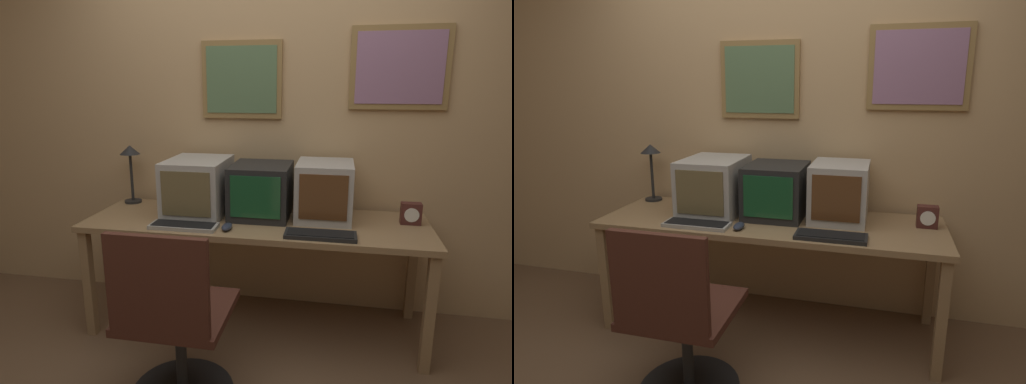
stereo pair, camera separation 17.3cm
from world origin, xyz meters
TOP-DOWN VIEW (x-y plane):
  - wall_back at (0.01, 1.43)m, footprint 8.00×0.08m
  - desk at (0.00, 1.02)m, footprint 2.10×0.69m
  - monitor_left at (-0.40, 1.10)m, footprint 0.37×0.48m
  - monitor_center at (0.01, 1.12)m, footprint 0.37×0.42m
  - monitor_right at (0.41, 1.15)m, footprint 0.34×0.42m
  - keyboard_main at (-0.39, 0.79)m, footprint 0.40×0.14m
  - keyboard_side at (0.41, 0.79)m, footprint 0.40×0.15m
  - mouse_near_keyboard at (-0.13, 0.80)m, footprint 0.06×0.12m
  - desk_clock at (0.93, 1.12)m, footprint 0.12×0.07m
  - desk_lamp at (-0.94, 1.26)m, footprint 0.14×0.14m
  - office_chair at (-0.25, 0.24)m, footprint 0.52×0.52m

SIDE VIEW (x-z plane):
  - office_chair at x=-0.25m, z-range -0.07..0.88m
  - desk at x=0.00m, z-range 0.30..1.03m
  - keyboard_side at x=0.41m, z-range 0.73..0.76m
  - keyboard_main at x=-0.39m, z-range 0.73..0.76m
  - mouse_near_keyboard at x=-0.13m, z-range 0.73..0.77m
  - desk_clock at x=0.93m, z-range 0.73..0.86m
  - monitor_center at x=0.01m, z-range 0.73..1.06m
  - monitor_right at x=0.41m, z-range 0.73..1.09m
  - monitor_left at x=-0.40m, z-range 0.73..1.09m
  - desk_lamp at x=-0.94m, z-range 0.83..1.24m
  - wall_back at x=0.01m, z-range 0.01..2.61m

